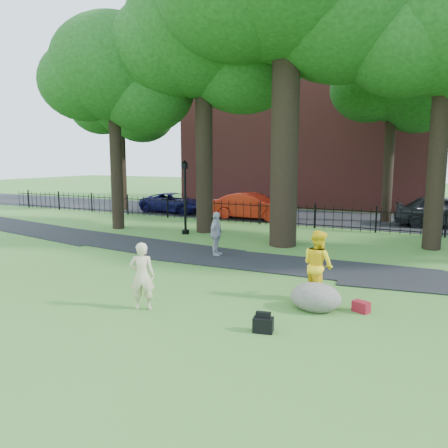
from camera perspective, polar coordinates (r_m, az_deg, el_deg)
The scene contains 16 objects.
ground at distance 11.95m, azimuth -3.42°, elevation -8.81°, with size 120.00×120.00×0.00m, color #406F26.
footpath at distance 14.98m, azimuth 7.43°, elevation -5.25°, with size 36.00×2.60×0.03m, color black.
street at distance 26.73m, azimuth 13.91°, elevation 0.69°, with size 80.00×7.00×0.02m, color black.
iron_fence at distance 22.80m, azimuth 11.76°, elevation 0.95°, with size 44.00×0.04×1.20m.
brick_building at distance 35.31m, azimuth 10.71°, elevation 12.43°, with size 18.00×8.00×12.00m, color maroon.
tree_row at distance 19.54m, azimuth 11.15°, elevation 22.03°, with size 26.82×7.96×12.42m.
woman at distance 10.57m, azimuth -10.65°, elevation -6.68°, with size 0.59×0.39×1.62m, color beige.
man at distance 11.33m, azimuth 12.17°, elevation -5.27°, with size 0.87×0.68×1.79m, color yellow.
pedestrian at distance 15.97m, azimuth -1.04°, elevation -1.32°, with size 0.96×0.40×1.63m, color #A6A5AA.
boulder at distance 10.71m, azimuth 11.88°, elevation -9.08°, with size 1.21×0.91×0.71m, color slate.
lamppost at distance 20.59m, azimuth -5.10°, elevation 3.40°, with size 0.35×0.35×3.49m.
backpack at distance 9.31m, azimuth 5.14°, elevation -12.98°, with size 0.41×0.26×0.31m, color black.
red_bag at distance 10.88m, azimuth 17.47°, elevation -10.27°, with size 0.37×0.24×0.26m, color maroon.
red_sedan at distance 25.50m, azimuth 3.71°, elevation 2.31°, with size 1.64×4.71×1.55m, color red.
navy_van at distance 28.87m, azimuth -6.47°, elevation 2.76°, with size 2.16×4.68×1.30m, color #0C0B39.
grey_car at distance 25.24m, azimuth 26.92°, elevation 1.47°, with size 1.98×4.92×1.68m, color black.
Camera 1 is at (5.70, -9.87, 3.58)m, focal length 35.00 mm.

